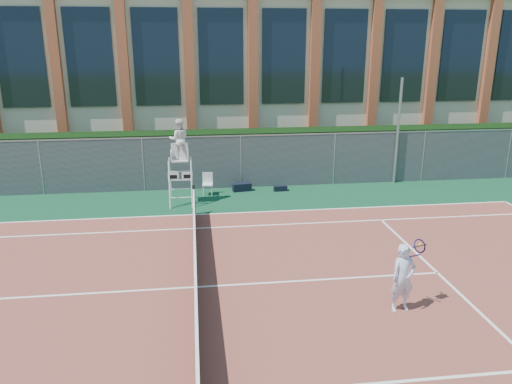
{
  "coord_description": "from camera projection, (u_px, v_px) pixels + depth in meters",
  "views": [
    {
      "loc": [
        0.08,
        -11.38,
        5.97
      ],
      "look_at": [
        1.9,
        3.0,
        1.55
      ],
      "focal_mm": 35.0,
      "sensor_mm": 36.0,
      "label": 1
    }
  ],
  "objects": [
    {
      "name": "umpire_chair",
      "position": [
        179.0,
        142.0,
        18.47
      ],
      "size": [
        0.91,
        1.39,
        3.25
      ],
      "color": "white",
      "rests_on": "ground"
    },
    {
      "name": "building",
      "position": [
        190.0,
        74.0,
        28.36
      ],
      "size": [
        45.0,
        10.6,
        8.22
      ],
      "color": "beige",
      "rests_on": "ground"
    },
    {
      "name": "hedge",
      "position": [
        193.0,
        157.0,
        21.7
      ],
      "size": [
        40.0,
        1.4,
        2.2
      ],
      "primitive_type": "cube",
      "color": "black",
      "rests_on": "ground"
    },
    {
      "name": "sports_bag_near",
      "position": [
        242.0,
        187.0,
        20.55
      ],
      "size": [
        0.81,
        0.43,
        0.33
      ],
      "primitive_type": "cube",
      "rotation": [
        0.0,
        0.0,
        0.16
      ],
      "color": "black",
      "rests_on": "apron"
    },
    {
      "name": "steel_pole",
      "position": [
        398.0,
        132.0,
        21.18
      ],
      "size": [
        0.12,
        0.12,
        4.5
      ],
      "primitive_type": "cylinder",
      "color": "#9EA0A5",
      "rests_on": "ground"
    },
    {
      "name": "apron",
      "position": [
        196.0,
        271.0,
        13.48
      ],
      "size": [
        36.0,
        20.0,
        0.01
      ],
      "primitive_type": "cube",
      "color": "#0E3E1F",
      "rests_on": "ground"
    },
    {
      "name": "sports_bag_far",
      "position": [
        280.0,
        188.0,
        20.58
      ],
      "size": [
        0.56,
        0.26,
        0.22
      ],
      "primitive_type": "cube",
      "rotation": [
        0.0,
        0.0,
        0.05
      ],
      "color": "black",
      "rests_on": "apron"
    },
    {
      "name": "tennis_net",
      "position": [
        195.0,
        269.0,
        12.37
      ],
      "size": [
        0.1,
        11.3,
        1.1
      ],
      "color": "black",
      "rests_on": "ground"
    },
    {
      "name": "tennis_player",
      "position": [
        403.0,
        278.0,
        11.25
      ],
      "size": [
        0.93,
        0.66,
        1.62
      ],
      "color": "silver",
      "rests_on": "tennis_court"
    },
    {
      "name": "fence",
      "position": [
        193.0,
        164.0,
        20.56
      ],
      "size": [
        40.0,
        0.06,
        2.2
      ],
      "primitive_type": null,
      "color": "#595E60",
      "rests_on": "ground"
    },
    {
      "name": "tennis_court",
      "position": [
        196.0,
        287.0,
        12.52
      ],
      "size": [
        23.77,
        10.97,
        0.02
      ],
      "primitive_type": "cube",
      "color": "brown",
      "rests_on": "apron"
    },
    {
      "name": "ground",
      "position": [
        196.0,
        288.0,
        12.53
      ],
      "size": [
        120.0,
        120.0,
        0.0
      ],
      "primitive_type": "plane",
      "color": "#233814"
    },
    {
      "name": "plastic_chair",
      "position": [
        208.0,
        182.0,
        20.02
      ],
      "size": [
        0.44,
        0.44,
        0.88
      ],
      "color": "silver",
      "rests_on": "apron"
    }
  ]
}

